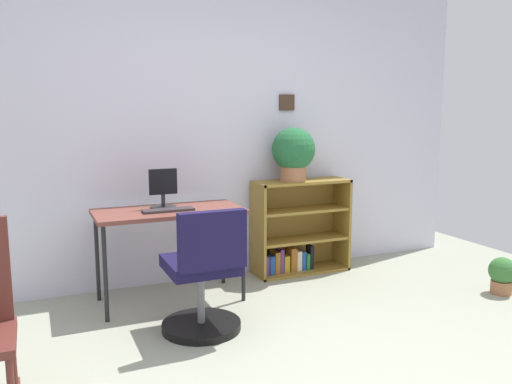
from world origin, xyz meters
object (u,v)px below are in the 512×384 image
Objects in this scene: monitor at (163,190)px; potted_plant_floor at (502,274)px; desk at (169,217)px; office_chair at (204,281)px; keyboard at (168,210)px; bookshelf_low at (297,230)px; potted_plant_on_shelf at (293,152)px.

potted_plant_floor is (2.44, -0.96, -0.68)m from monitor.
desk is 0.73m from office_chair.
keyboard is 1.27× the size of potted_plant_floor.
desk is 1.28m from bookshelf_low.
desk is 1.29× the size of office_chair.
monitor is 2.71m from potted_plant_floor.
desk is 3.66× the size of monitor.
potted_plant_on_shelf is at bearing 7.19° from monitor.
monitor is at bearing 90.29° from keyboard.
keyboard is 0.70m from office_chair.
desk is at bearing -169.06° from potted_plant_on_shelf.
desk is 0.10m from keyboard.
keyboard is 1.33m from bookshelf_low.
desk is at bearing 159.79° from potted_plant_floor.
keyboard is at bearing -164.41° from bookshelf_low.
desk is 1.25m from potted_plant_on_shelf.
potted_plant_on_shelf is (1.10, 0.89, 0.72)m from office_chair.
monitor reaches higher than office_chair.
potted_plant_floor is at bearing -5.43° from office_chair.
office_chair is at bearing -83.33° from keyboard.
potted_plant_on_shelf is (1.17, 0.29, 0.36)m from keyboard.
desk is 1.27× the size of bookshelf_low.
keyboard is at bearing 161.36° from potted_plant_floor.
monitor is at bearing -170.65° from bookshelf_low.
office_chair is at bearing -85.81° from desk.
potted_plant_floor is at bearing -20.21° from desk.
potted_plant_on_shelf reaches higher than office_chair.
monitor is at bearing -172.81° from potted_plant_on_shelf.
office_chair is at bearing 174.57° from potted_plant_floor.
monitor is 1.20m from potted_plant_on_shelf.
monitor is 0.35× the size of office_chair.
bookshelf_low reaches higher than desk.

